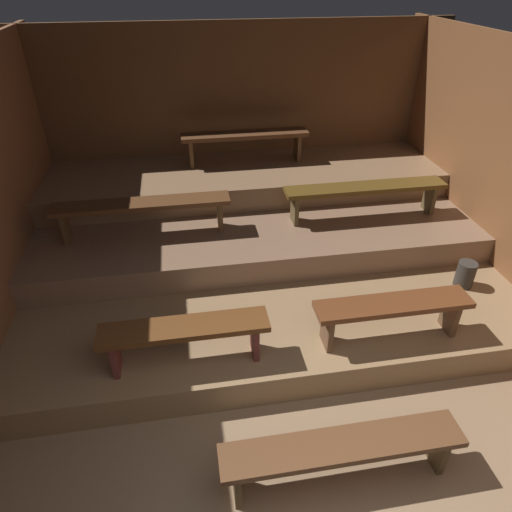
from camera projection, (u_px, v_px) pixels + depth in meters
The scene contains 12 objects.
ground at pixel (271, 314), 5.16m from camera, with size 6.13×6.04×0.08m, color #8B6D4F.
wall_back at pixel (238, 123), 6.59m from camera, with size 6.13×0.06×2.70m, color brown.
platform_lower at pixel (261, 267), 5.62m from camera, with size 5.33×3.88×0.31m, color #92714D.
platform_middle at pixel (252, 219), 6.00m from camera, with size 5.33×2.52×0.31m, color #86654C.
platform_upper at pixel (245, 179), 6.31m from camera, with size 5.33×1.36×0.31m, color #8A6747.
bench_floor_center at pixel (342, 449), 3.31m from camera, with size 1.81×0.30×0.42m.
bench_lower_left at pixel (185, 333), 3.90m from camera, with size 1.46×0.30×0.42m.
bench_lower_right at pixel (392, 309), 4.17m from camera, with size 1.46×0.30×0.42m.
bench_middle_left at pixel (142, 208), 5.17m from camera, with size 2.00×0.30×0.42m.
bench_middle_right at pixel (365, 191), 5.54m from camera, with size 2.00×0.30×0.42m.
bench_upper_center at pixel (245, 138), 6.23m from camera, with size 1.74×0.30×0.42m.
pail_lower at pixel (465, 274), 4.96m from camera, with size 0.20×0.20×0.29m, color #332D28.
Camera 1 is at (-0.83, -1.25, 3.35)m, focal length 31.81 mm.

